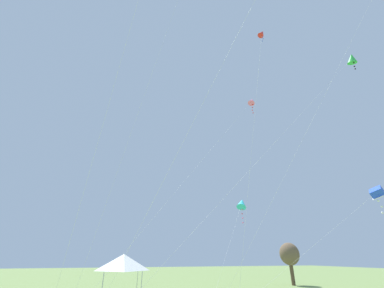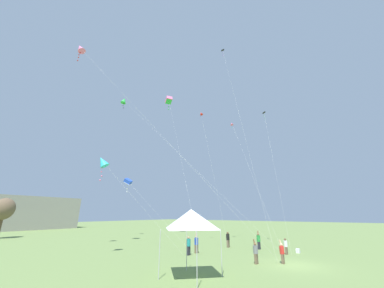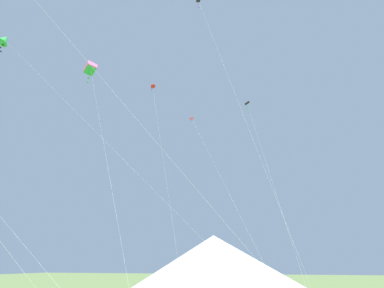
% 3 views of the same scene
% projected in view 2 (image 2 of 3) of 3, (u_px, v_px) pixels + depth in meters
% --- Properties ---
extents(ground_plane, '(220.00, 220.00, 0.00)m').
position_uv_depth(ground_plane, '(293.00, 265.00, 17.15)').
color(ground_plane, olive).
extents(distant_building, '(20.60, 11.53, 8.28)m').
position_uv_depth(distant_building, '(31.00, 213.00, 58.31)').
color(distant_building, gray).
rests_on(distant_building, ground).
extents(tree_far_centre, '(3.23, 3.23, 6.53)m').
position_uv_depth(tree_far_centre, '(4.00, 209.00, 36.49)').
color(tree_far_centre, brown).
rests_on(tree_far_centre, ground).
extents(festival_tent, '(3.26, 3.26, 4.22)m').
position_uv_depth(festival_tent, '(191.00, 219.00, 14.77)').
color(festival_tent, '#B7B7BC').
rests_on(festival_tent, ground).
extents(cooler_box, '(0.51, 0.37, 0.41)m').
position_uv_depth(cooler_box, '(298.00, 251.00, 22.48)').
color(cooler_box, white).
rests_on(cooler_box, ground).
extents(person_green_shirt, '(0.41, 0.41, 2.00)m').
position_uv_depth(person_green_shirt, '(259.00, 240.00, 25.01)').
color(person_green_shirt, '#282833').
rests_on(person_green_shirt, ground).
extents(person_teal_shirt, '(0.41, 0.41, 1.74)m').
position_uv_depth(person_teal_shirt, '(188.00, 245.00, 21.48)').
color(person_teal_shirt, '#282833').
rests_on(person_teal_shirt, ground).
extents(person_grey_shirt, '(0.39, 0.39, 1.88)m').
position_uv_depth(person_grey_shirt, '(256.00, 252.00, 17.77)').
color(person_grey_shirt, brown).
rests_on(person_grey_shirt, ground).
extents(person_blue_shirt, '(0.41, 0.41, 1.97)m').
position_uv_depth(person_blue_shirt, '(196.00, 243.00, 22.62)').
color(person_blue_shirt, brown).
rests_on(person_blue_shirt, ground).
extents(person_red_shirt, '(0.37, 0.37, 1.79)m').
position_uv_depth(person_red_shirt, '(282.00, 252.00, 17.82)').
color(person_red_shirt, brown).
rests_on(person_red_shirt, ground).
extents(person_white_shirt, '(0.36, 0.36, 1.51)m').
position_uv_depth(person_white_shirt, '(286.00, 246.00, 21.82)').
color(person_white_shirt, brown).
rests_on(person_white_shirt, ground).
extents(person_black_shirt, '(0.42, 0.42, 1.76)m').
position_uv_depth(person_black_shirt, '(228.00, 239.00, 26.48)').
color(person_black_shirt, brown).
rests_on(person_black_shirt, ground).
extents(kite_cyan_diamond_0, '(6.87, 7.40, 9.97)m').
position_uv_depth(kite_cyan_diamond_0, '(103.00, 162.00, 22.94)').
color(kite_cyan_diamond_0, silver).
rests_on(kite_cyan_diamond_0, ground).
extents(kite_pink_diamond_1, '(10.86, 20.65, 25.33)m').
position_uv_depth(kite_pink_diamond_1, '(81.00, 49.00, 28.06)').
color(kite_pink_diamond_1, silver).
rests_on(kite_pink_diamond_1, ground).
extents(kite_green_diamond_2, '(4.10, 25.22, 24.79)m').
position_uv_depth(kite_green_diamond_2, '(124.00, 101.00, 40.09)').
color(kite_green_diamond_2, silver).
rests_on(kite_green_diamond_2, ground).
extents(kite_blue_box_3, '(2.52, 14.74, 9.49)m').
position_uv_depth(kite_blue_box_3, '(128.00, 182.00, 34.14)').
color(kite_blue_box_3, silver).
rests_on(kite_blue_box_3, ground).
extents(kite_black_delta_4, '(4.87, 6.33, 28.50)m').
position_uv_depth(kite_black_delta_4, '(224.00, 54.00, 32.81)').
color(kite_black_delta_4, silver).
rests_on(kite_black_delta_4, ground).
extents(kite_red_diamond_5, '(0.70, 4.06, 19.31)m').
position_uv_depth(kite_red_diamond_5, '(201.00, 114.00, 33.60)').
color(kite_red_diamond_5, silver).
rests_on(kite_red_diamond_5, ground).
extents(kite_pink_diamond_6, '(7.23, 8.22, 19.45)m').
position_uv_depth(kite_pink_diamond_6, '(232.00, 124.00, 37.61)').
color(kite_pink_diamond_6, silver).
rests_on(kite_pink_diamond_6, ground).
extents(kite_black_delta_7, '(5.43, 2.83, 18.57)m').
position_uv_depth(kite_black_delta_7, '(264.00, 115.00, 31.89)').
color(kite_black_delta_7, silver).
rests_on(kite_black_delta_7, ground).
extents(kite_pink_box_8, '(10.31, 14.83, 27.67)m').
position_uv_depth(kite_pink_box_8, '(169.00, 100.00, 45.49)').
color(kite_pink_box_8, silver).
rests_on(kite_pink_box_8, ground).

